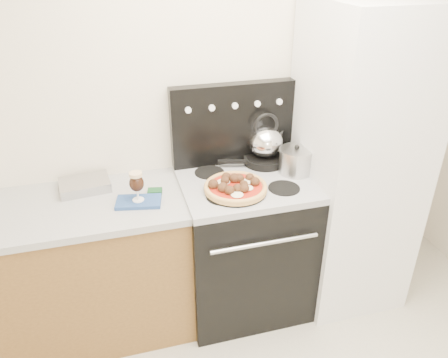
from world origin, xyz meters
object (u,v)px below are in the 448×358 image
object	(u,v)px
beer_glass	(137,186)
base_cabinet	(62,276)
fridge	(355,163)
stove_body	(244,246)
pizza	(236,186)
pizza_pan	(236,191)
stock_pot	(296,162)
tea_kettle	(265,139)
oven_mitt	(139,202)
skillet	(264,160)

from	to	relation	value
beer_glass	base_cabinet	bearing A→B (deg)	170.09
fridge	stove_body	bearing A→B (deg)	177.95
pizza	pizza_pan	bearing A→B (deg)	0.00
fridge	stock_pot	bearing A→B (deg)	173.51
beer_glass	stock_pot	bearing A→B (deg)	4.64
fridge	pizza_pan	distance (m)	0.80
beer_glass	tea_kettle	distance (m)	0.85
base_cabinet	stock_pot	size ratio (longest dim) A/B	7.34
pizza	tea_kettle	bearing A→B (deg)	46.72
stove_body	tea_kettle	distance (m)	0.70
oven_mitt	tea_kettle	world-z (taller)	tea_kettle
base_cabinet	pizza	distance (m)	1.15
stove_body	fridge	bearing A→B (deg)	-2.05
base_cabinet	stock_pot	world-z (taller)	stock_pot
fridge	pizza_pan	size ratio (longest dim) A/B	5.50
base_cabinet	tea_kettle	bearing A→B (deg)	7.10
tea_kettle	beer_glass	bearing A→B (deg)	-150.78
pizza_pan	skillet	distance (m)	0.41
oven_mitt	base_cabinet	bearing A→B (deg)	170.09
pizza_pan	tea_kettle	size ratio (longest dim) A/B	1.45
oven_mitt	pizza_pan	size ratio (longest dim) A/B	0.69
pizza	tea_kettle	size ratio (longest dim) A/B	1.47
oven_mitt	fridge	bearing A→B (deg)	1.45
tea_kettle	stock_pot	size ratio (longest dim) A/B	1.20
fridge	stock_pot	size ratio (longest dim) A/B	9.62
fridge	pizza	world-z (taller)	fridge
skillet	tea_kettle	distance (m)	0.14
fridge	tea_kettle	world-z (taller)	fridge
fridge	tea_kettle	xyz separation A→B (m)	(-0.52, 0.21, 0.13)
base_cabinet	stock_pot	xyz separation A→B (m)	(1.42, -0.01, 0.56)
beer_glass	pizza	bearing A→B (deg)	-5.56
stove_body	oven_mitt	xyz separation A→B (m)	(-0.63, -0.06, 0.47)
base_cabinet	tea_kettle	size ratio (longest dim) A/B	6.10
stove_body	pizza_pan	xyz separation A→B (m)	(-0.09, -0.11, 0.49)
beer_glass	pizza	xyz separation A→B (m)	(0.53, -0.05, -0.05)
pizza_pan	skillet	size ratio (longest dim) A/B	1.34
stove_body	oven_mitt	distance (m)	0.79
base_cabinet	oven_mitt	xyz separation A→B (m)	(0.48, -0.08, 0.48)
beer_glass	pizza_pan	world-z (taller)	beer_glass
stove_body	stock_pot	bearing A→B (deg)	3.26
stove_body	beer_glass	world-z (taller)	beer_glass
stove_body	pizza	bearing A→B (deg)	-130.51
skillet	stock_pot	size ratio (longest dim) A/B	1.31
oven_mitt	skillet	xyz separation A→B (m)	(0.81, 0.24, 0.03)
pizza_pan	pizza	world-z (taller)	pizza
tea_kettle	stock_pot	world-z (taller)	tea_kettle
pizza_pan	beer_glass	bearing A→B (deg)	174.44
skillet	oven_mitt	bearing A→B (deg)	-163.24
stove_body	pizza	xyz separation A→B (m)	(-0.09, -0.11, 0.52)
pizza_pan	stock_pot	world-z (taller)	stock_pot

